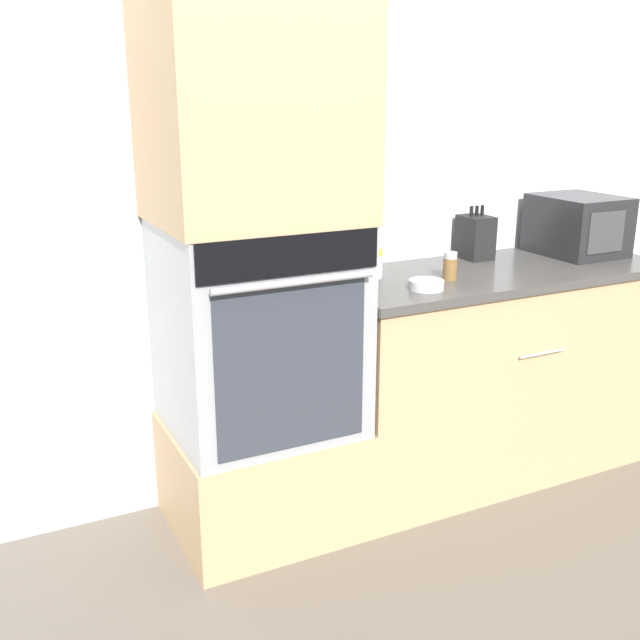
{
  "coord_description": "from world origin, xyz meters",
  "views": [
    {
      "loc": [
        -1.29,
        -2.13,
        1.64
      ],
      "look_at": [
        -0.13,
        0.21,
        0.84
      ],
      "focal_mm": 42.0,
      "sensor_mm": 36.0,
      "label": 1
    }
  ],
  "objects_px": {
    "bowl": "(426,285)",
    "condiment_jar_mid": "(450,266)",
    "microwave": "(577,225)",
    "knife_block": "(475,237)",
    "wall_oven": "(258,327)",
    "condiment_jar_far": "(376,264)",
    "condiment_jar_near": "(344,269)"
  },
  "relations": [
    {
      "from": "condiment_jar_near",
      "to": "condiment_jar_mid",
      "type": "bearing_deg",
      "value": -32.17
    },
    {
      "from": "condiment_jar_mid",
      "to": "condiment_jar_far",
      "type": "distance_m",
      "value": 0.29
    },
    {
      "from": "microwave",
      "to": "condiment_jar_far",
      "type": "relative_size",
      "value": 3.26
    },
    {
      "from": "knife_block",
      "to": "condiment_jar_near",
      "type": "height_order",
      "value": "knife_block"
    },
    {
      "from": "microwave",
      "to": "condiment_jar_near",
      "type": "relative_size",
      "value": 5.12
    },
    {
      "from": "bowl",
      "to": "condiment_jar_mid",
      "type": "distance_m",
      "value": 0.19
    },
    {
      "from": "bowl",
      "to": "condiment_jar_far",
      "type": "relative_size",
      "value": 1.15
    },
    {
      "from": "knife_block",
      "to": "bowl",
      "type": "xyz_separation_m",
      "value": [
        -0.5,
        -0.36,
        -0.08
      ]
    },
    {
      "from": "bowl",
      "to": "condiment_jar_mid",
      "type": "bearing_deg",
      "value": 26.12
    },
    {
      "from": "microwave",
      "to": "condiment_jar_far",
      "type": "bearing_deg",
      "value": 179.34
    },
    {
      "from": "wall_oven",
      "to": "condiment_jar_near",
      "type": "xyz_separation_m",
      "value": [
        0.43,
        0.15,
        0.14
      ]
    },
    {
      "from": "condiment_jar_mid",
      "to": "wall_oven",
      "type": "bearing_deg",
      "value": 174.52
    },
    {
      "from": "wall_oven",
      "to": "condiment_jar_mid",
      "type": "height_order",
      "value": "wall_oven"
    },
    {
      "from": "microwave",
      "to": "knife_block",
      "type": "xyz_separation_m",
      "value": [
        -0.47,
        0.13,
        -0.04
      ]
    },
    {
      "from": "knife_block",
      "to": "condiment_jar_mid",
      "type": "relative_size",
      "value": 2.1
    },
    {
      "from": "knife_block",
      "to": "condiment_jar_near",
      "type": "bearing_deg",
      "value": -175.5
    },
    {
      "from": "knife_block",
      "to": "condiment_jar_far",
      "type": "xyz_separation_m",
      "value": [
        -0.58,
        -0.12,
        -0.04
      ]
    },
    {
      "from": "wall_oven",
      "to": "bowl",
      "type": "xyz_separation_m",
      "value": [
        0.62,
        -0.16,
        0.12
      ]
    },
    {
      "from": "microwave",
      "to": "condiment_jar_near",
      "type": "xyz_separation_m",
      "value": [
        -1.16,
        0.07,
        -0.1
      ]
    },
    {
      "from": "wall_oven",
      "to": "knife_block",
      "type": "relative_size",
      "value": 3.31
    },
    {
      "from": "wall_oven",
      "to": "condiment_jar_far",
      "type": "xyz_separation_m",
      "value": [
        0.54,
        0.09,
        0.16
      ]
    },
    {
      "from": "wall_oven",
      "to": "condiment_jar_mid",
      "type": "xyz_separation_m",
      "value": [
        0.79,
        -0.08,
        0.16
      ]
    },
    {
      "from": "wall_oven",
      "to": "knife_block",
      "type": "height_order",
      "value": "wall_oven"
    },
    {
      "from": "knife_block",
      "to": "bowl",
      "type": "height_order",
      "value": "knife_block"
    },
    {
      "from": "bowl",
      "to": "wall_oven",
      "type": "bearing_deg",
      "value": 165.87
    },
    {
      "from": "microwave",
      "to": "condiment_jar_mid",
      "type": "relative_size",
      "value": 3.38
    },
    {
      "from": "microwave",
      "to": "bowl",
      "type": "relative_size",
      "value": 2.84
    },
    {
      "from": "knife_block",
      "to": "condiment_jar_mid",
      "type": "bearing_deg",
      "value": -140.25
    },
    {
      "from": "condiment_jar_near",
      "to": "condiment_jar_mid",
      "type": "height_order",
      "value": "condiment_jar_mid"
    },
    {
      "from": "knife_block",
      "to": "condiment_jar_near",
      "type": "xyz_separation_m",
      "value": [
        -0.69,
        -0.05,
        -0.06
      ]
    },
    {
      "from": "bowl",
      "to": "condiment_jar_far",
      "type": "distance_m",
      "value": 0.26
    },
    {
      "from": "knife_block",
      "to": "condiment_jar_mid",
      "type": "xyz_separation_m",
      "value": [
        -0.33,
        -0.28,
        -0.04
      ]
    }
  ]
}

